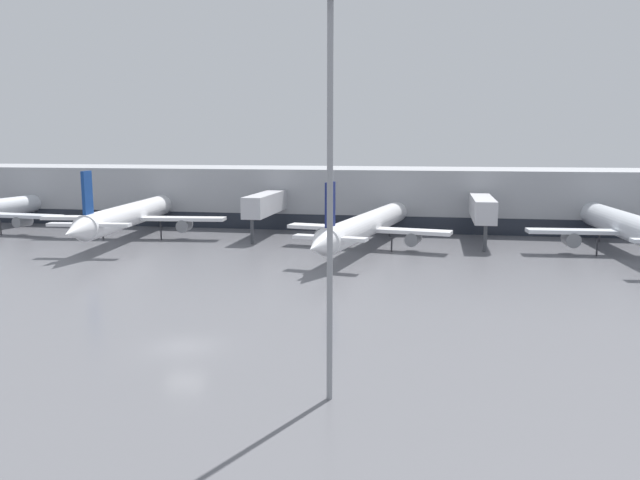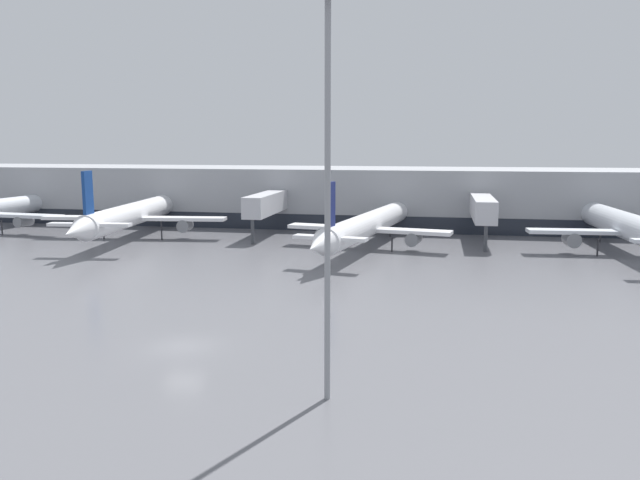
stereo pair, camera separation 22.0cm
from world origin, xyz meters
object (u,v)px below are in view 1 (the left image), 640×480
Objects in this scene: parked_jet_0 at (368,225)px; apron_light_mast_1 at (330,78)px; parked_jet_3 at (629,227)px; parked_jet_4 at (133,214)px.

parked_jet_0 is 47.64m from apron_light_mast_1.
parked_jet_4 is (-62.35, 1.46, 0.07)m from parked_jet_3.
apron_light_mast_1 is (2.99, -45.75, 12.96)m from parked_jet_0.
parked_jet_4 is 60.97m from apron_light_mast_1.
parked_jet_0 is at bearing -100.70° from parked_jet_4.
parked_jet_3 is 55.55m from apron_light_mast_1.
parked_jet_0 is 1.04× the size of parked_jet_3.
apron_light_mast_1 reaches higher than parked_jet_4.
parked_jet_0 is 0.99× the size of parked_jet_4.
apron_light_mast_1 is at bearing -150.23° from parked_jet_4.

